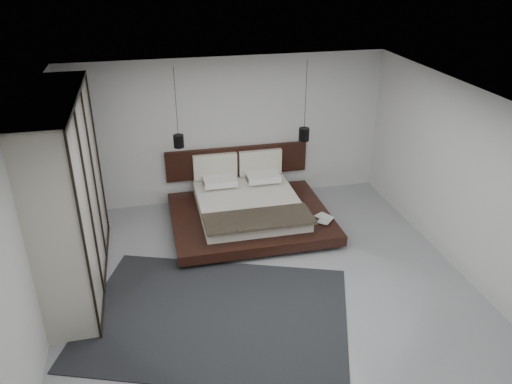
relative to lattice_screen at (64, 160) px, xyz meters
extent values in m
plane|color=#96989E|center=(2.95, -2.45, -1.30)|extent=(6.00, 6.00, 0.00)
plane|color=white|center=(2.95, -2.45, 1.50)|extent=(6.00, 6.00, 0.00)
plane|color=silver|center=(2.95, 0.55, 0.10)|extent=(6.00, 0.00, 6.00)
plane|color=silver|center=(2.95, -5.45, 0.10)|extent=(6.00, 0.00, 6.00)
plane|color=silver|center=(-0.05, -2.45, 0.10)|extent=(0.00, 6.00, 6.00)
plane|color=silver|center=(5.95, -2.45, 0.10)|extent=(0.00, 6.00, 6.00)
cube|color=black|center=(0.00, 0.00, 0.00)|extent=(0.05, 0.90, 2.60)
cube|color=black|center=(3.09, -0.70, -1.26)|extent=(2.18, 1.79, 0.08)
cube|color=black|center=(3.09, -0.70, -1.13)|extent=(2.78, 2.28, 0.18)
cube|color=white|center=(3.09, -0.57, -0.93)|extent=(1.79, 1.98, 0.22)
cube|color=black|center=(3.09, -1.34, -0.80)|extent=(1.81, 0.69, 0.05)
cube|color=white|center=(2.67, 0.19, -0.76)|extent=(0.62, 0.40, 0.12)
cube|color=white|center=(3.50, 0.19, -0.76)|extent=(0.62, 0.40, 0.12)
cube|color=white|center=(2.67, 0.05, -0.70)|extent=(0.62, 0.40, 0.12)
cube|color=white|center=(3.50, 0.05, -0.70)|extent=(0.62, 0.40, 0.12)
cube|color=black|center=(3.09, 0.51, -0.52)|extent=(2.78, 0.08, 0.60)
cube|color=silver|center=(2.64, 0.42, -0.55)|extent=(0.84, 0.10, 0.50)
cube|color=silver|center=(3.53, 0.42, -0.55)|extent=(0.84, 0.10, 0.50)
imported|color=#99724C|center=(4.23, -1.20, -1.03)|extent=(0.33, 0.36, 0.03)
imported|color=#99724C|center=(4.21, -1.23, -1.00)|extent=(0.33, 0.34, 0.02)
cylinder|color=black|center=(1.94, -0.10, 0.91)|extent=(0.01, 0.01, 1.18)
cylinder|color=black|center=(1.94, -0.10, 0.21)|extent=(0.18, 0.18, 0.22)
cylinder|color=#FFE0B2|center=(1.94, -0.10, 0.12)|extent=(0.14, 0.14, 0.01)
cylinder|color=black|center=(4.23, -0.10, 0.89)|extent=(0.01, 0.01, 1.23)
cylinder|color=black|center=(4.23, -0.10, 0.16)|extent=(0.19, 0.19, 0.24)
cylinder|color=#FFE0B2|center=(4.23, -0.10, 0.05)|extent=(0.15, 0.15, 0.01)
cube|color=beige|center=(0.25, -1.66, 0.12)|extent=(0.65, 2.83, 2.83)
cube|color=black|center=(0.59, -1.66, 1.50)|extent=(0.03, 2.83, 0.06)
cube|color=black|center=(0.59, -1.66, -1.27)|extent=(0.03, 2.83, 0.06)
cube|color=black|center=(0.59, -3.08, 0.12)|extent=(0.03, 0.05, 2.83)
cube|color=black|center=(0.59, -2.13, 0.12)|extent=(0.03, 0.05, 2.83)
cube|color=black|center=(0.59, -1.19, 0.12)|extent=(0.03, 0.05, 2.83)
cube|color=black|center=(0.59, -0.25, 0.12)|extent=(0.03, 0.05, 2.83)
cube|color=black|center=(2.10, -2.99, -1.29)|extent=(4.21, 3.60, 0.02)
camera|label=1|loc=(1.44, -8.35, 3.24)|focal=35.00mm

